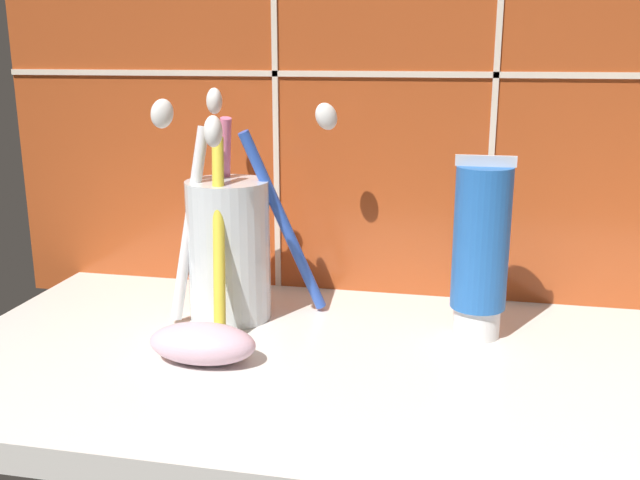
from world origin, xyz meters
TOP-DOWN VIEW (x-y plane):
  - sink_counter at (0.00, 0.00)cm, footprint 74.46×30.53cm
  - toothbrush_cup at (-18.46, 6.16)cm, footprint 13.97×13.34cm
  - toothpaste_tube at (1.25, 6.19)cm, footprint 4.37×4.16cm
  - soap_bar at (-17.56, -2.72)cm, footprint 7.70×4.27cm

SIDE VIEW (x-z plane):
  - sink_counter at x=0.00cm, z-range 0.00..2.00cm
  - soap_bar at x=-17.56cm, z-range 2.00..4.78cm
  - toothbrush_cup at x=-18.46cm, z-range -1.00..17.47cm
  - toothpaste_tube at x=1.25cm, z-range 1.92..15.83cm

